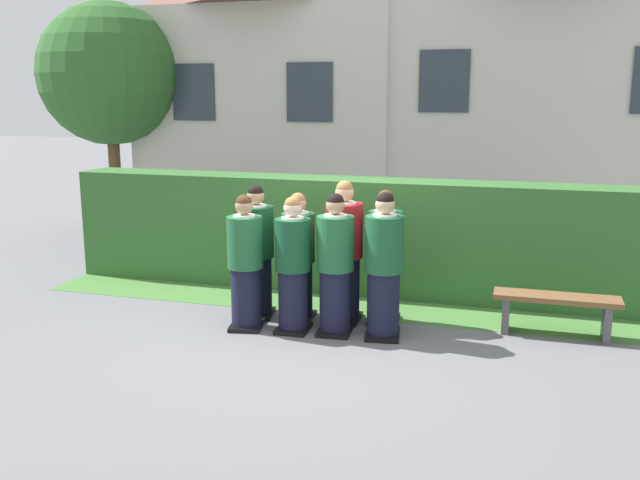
{
  "coord_description": "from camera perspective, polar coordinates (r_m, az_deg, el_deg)",
  "views": [
    {
      "loc": [
        2.3,
        -7.44,
        2.75
      ],
      "look_at": [
        0.0,
        0.25,
        1.05
      ],
      "focal_mm": 39.34,
      "sensor_mm": 36.0,
      "label": 1
    }
  ],
  "objects": [
    {
      "name": "ground_plane",
      "position": [
        8.26,
        -0.51,
        -7.5
      ],
      "size": [
        60.0,
        60.0,
        0.0
      ],
      "primitive_type": "plane",
      "color": "slate"
    },
    {
      "name": "student_front_row_0",
      "position": [
        8.25,
        -6.09,
        -2.07
      ],
      "size": [
        0.45,
        0.54,
        1.6
      ],
      "color": "black",
      "rests_on": "ground"
    },
    {
      "name": "student_front_row_1",
      "position": [
        8.1,
        -2.21,
        -2.29
      ],
      "size": [
        0.41,
        0.51,
        1.59
      ],
      "color": "black",
      "rests_on": "ground"
    },
    {
      "name": "student_front_row_2",
      "position": [
        8.02,
        1.25,
        -2.26
      ],
      "size": [
        0.43,
        0.53,
        1.64
      ],
      "color": "black",
      "rests_on": "ground"
    },
    {
      "name": "student_front_row_3",
      "position": [
        7.92,
        5.22,
        -2.37
      ],
      "size": [
        0.45,
        0.55,
        1.67
      ],
      "color": "black",
      "rests_on": "ground"
    },
    {
      "name": "student_rear_row_0",
      "position": [
        8.67,
        -5.18,
        -1.18
      ],
      "size": [
        0.46,
        0.53,
        1.65
      ],
      "color": "black",
      "rests_on": "ground"
    },
    {
      "name": "student_rear_row_1",
      "position": [
        8.55,
        -1.78,
        -1.6
      ],
      "size": [
        0.41,
        0.5,
        1.57
      ],
      "color": "black",
      "rests_on": "ground"
    },
    {
      "name": "student_in_red_blazer",
      "position": [
        8.46,
        1.98,
        -1.21
      ],
      "size": [
        0.45,
        0.51,
        1.73
      ],
      "color": "black",
      "rests_on": "ground"
    },
    {
      "name": "student_rear_row_3",
      "position": [
        8.44,
        5.27,
        -1.64
      ],
      "size": [
        0.42,
        0.5,
        1.62
      ],
      "color": "black",
      "rests_on": "ground"
    },
    {
      "name": "hedge",
      "position": [
        9.79,
        2.71,
        0.4
      ],
      "size": [
        8.27,
        0.7,
        1.58
      ],
      "color": "#33662D",
      "rests_on": "ground"
    },
    {
      "name": "school_building_main",
      "position": [
        15.05,
        18.13,
        14.83
      ],
      "size": [
        8.38,
        4.34,
        7.11
      ],
      "color": "beige",
      "rests_on": "ground"
    },
    {
      "name": "school_building_annex",
      "position": [
        15.67,
        -2.96,
        13.19
      ],
      "size": [
        5.66,
        4.08,
        6.02
      ],
      "color": "beige",
      "rests_on": "ground"
    },
    {
      "name": "oak_tree_left",
      "position": [
        15.06,
        -16.77,
        12.78
      ],
      "size": [
        2.84,
        2.84,
        4.52
      ],
      "color": "brown",
      "rests_on": "ground"
    },
    {
      "name": "wooden_bench",
      "position": [
        8.48,
        18.65,
        -5.13
      ],
      "size": [
        1.4,
        0.37,
        0.48
      ],
      "color": "brown",
      "rests_on": "ground"
    },
    {
      "name": "lawn_strip",
      "position": [
        9.23,
        1.46,
        -5.35
      ],
      "size": [
        8.27,
        0.9,
        0.01
      ],
      "primitive_type": "cube",
      "color": "#477A38",
      "rests_on": "ground"
    }
  ]
}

